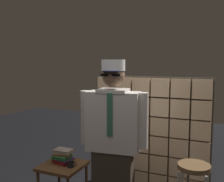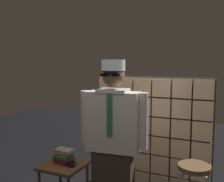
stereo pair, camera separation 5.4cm
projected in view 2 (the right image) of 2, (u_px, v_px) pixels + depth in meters
name	position (u px, v px, depth m)	size (l,w,h in m)	color
glass_block_wall	(152.00, 135.00, 3.64)	(1.63, 0.10, 1.63)	#E0B78C
standing_person	(113.00, 143.00, 2.74)	(0.74, 0.34, 1.83)	#382D23
bar_stool	(194.00, 182.00, 2.74)	(0.34, 0.34, 0.74)	brown
side_table	(64.00, 169.00, 3.35)	(0.52, 0.52, 0.51)	brown
book_stack	(64.00, 156.00, 3.38)	(0.26, 0.22, 0.18)	maroon
coffee_mug	(72.00, 163.00, 3.24)	(0.13, 0.08, 0.09)	black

